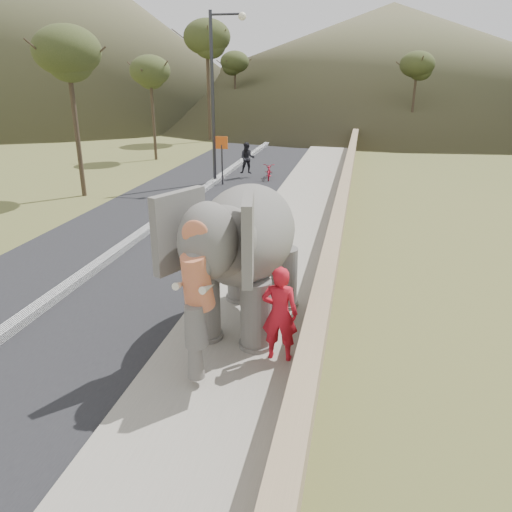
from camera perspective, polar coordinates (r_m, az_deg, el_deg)
The scene contains 12 objects.
ground at distance 8.63m, azimuth -6.25°, elevation -18.42°, with size 160.00×160.00×0.00m, color olive.
road at distance 18.67m, azimuth -11.49°, elevation 3.26°, with size 7.00×120.00×0.03m, color black.
median at distance 18.65m, azimuth -11.51°, elevation 3.54°, with size 0.35×120.00×0.22m, color black.
walkway at distance 17.34m, azimuth 3.90°, elevation 2.50°, with size 3.00×120.00×0.15m, color #9E9687.
parapet at distance 17.06m, azimuth 9.43°, elevation 3.64°, with size 0.30×120.00×1.10m, color tan.
lamppost at distance 25.19m, azimuth -4.31°, elevation 19.18°, with size 1.76×0.36×8.00m.
signboard at distance 25.06m, azimuth -3.92°, elevation 11.76°, with size 0.60×0.08×2.40m.
hill_left at distance 73.59m, azimuth -23.27°, elevation 23.29°, with size 60.00×60.00×22.00m, color brown.
hill_far at distance 76.41m, azimuth 15.01°, elevation 20.99°, with size 80.00×80.00×14.00m, color brown.
elephant_and_man at distance 10.60m, azimuth -0.97°, elevation 0.25°, with size 2.76×4.66×3.20m.
motorcyclist at distance 26.71m, azimuth 0.28°, elevation 10.39°, with size 2.03×1.72×1.88m.
trees at distance 35.45m, azimuth 5.47°, elevation 17.82°, with size 41.78×42.41×9.38m.
Camera 1 is at (2.25, -6.35, 5.39)m, focal length 35.00 mm.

